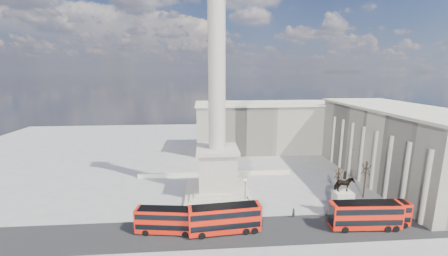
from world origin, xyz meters
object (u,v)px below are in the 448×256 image
red_bus_a (169,220)px  red_bus_c (377,213)px  red_bus_d (366,215)px  nelsons_column (217,138)px  red_bus_b (225,218)px  equestrian_statue (343,200)px  pedestrian_walking (294,213)px  pedestrian_crossing (247,201)px  victorian_lamp (245,190)px  pedestrian_standing (384,211)px

red_bus_a → red_bus_c: 36.62m
red_bus_a → red_bus_d: bearing=5.7°
nelsons_column → red_bus_b: 18.28m
red_bus_c → equestrian_statue: 5.97m
red_bus_a → equestrian_statue: (32.29, 3.62, 0.76)m
pedestrian_walking → pedestrian_crossing: 9.61m
red_bus_a → victorian_lamp: victorian_lamp is taller
red_bus_d → pedestrian_walking: bearing=160.7°
red_bus_a → pedestrian_walking: size_ratio=5.96×
red_bus_a → pedestrian_standing: (40.27, 2.94, -1.48)m
equestrian_statue → pedestrian_standing: 8.32m
red_bus_d → pedestrian_walking: red_bus_d is taller
red_bus_a → pedestrian_crossing: 17.32m
equestrian_statue → red_bus_a: bearing=-173.6°
red_bus_b → red_bus_c: (27.08, 0.20, -0.23)m
victorian_lamp → equestrian_statue: 18.67m
red_bus_c → pedestrian_standing: size_ratio=6.50×
red_bus_c → red_bus_b: bearing=-177.1°
nelsons_column → equestrian_statue: 27.51m
pedestrian_standing → red_bus_b: bearing=-5.5°
red_bus_a → victorian_lamp: size_ratio=1.94×
red_bus_c → red_bus_d: size_ratio=0.92×
red_bus_c → equestrian_statue: bearing=139.3°
red_bus_b → equestrian_statue: equestrian_statue is taller
victorian_lamp → red_bus_a: bearing=-148.9°
red_bus_a → pedestrian_standing: bearing=12.0°
equestrian_statue → victorian_lamp: bearing=164.4°
nelsons_column → red_bus_d: nelsons_column is taller
red_bus_a → red_bus_d: red_bus_d is taller
red_bus_d → red_bus_a: bearing=-179.7°
nelsons_column → pedestrian_standing: size_ratio=28.88×
equestrian_statue → pedestrian_walking: bearing=-177.6°
equestrian_statue → red_bus_d: bearing=-71.2°
pedestrian_standing → equestrian_statue: bearing=-17.0°
nelsons_column → red_bus_a: size_ratio=4.42×
red_bus_a → equestrian_statue: equestrian_statue is taller
red_bus_c → pedestrian_walking: 14.43m
red_bus_c → pedestrian_standing: 5.19m
red_bus_d → pedestrian_crossing: size_ratio=6.46×
nelsons_column → red_bus_d: size_ratio=4.09×
red_bus_b → pedestrian_walking: size_ratio=6.56×
red_bus_d → pedestrian_crossing: red_bus_d is taller
red_bus_b → red_bus_a: bearing=171.0°
nelsons_column → red_bus_b: (0.56, -15.07, -10.32)m
pedestrian_standing → pedestrian_walking: bearing=-13.0°
nelsons_column → red_bus_a: nelsons_column is taller
red_bus_d → pedestrian_standing: size_ratio=7.07×
pedestrian_walking → pedestrian_crossing: (-7.85, 5.54, -0.00)m
red_bus_d → victorian_lamp: (-19.64, 9.90, 0.85)m
red_bus_b → victorian_lamp: size_ratio=2.13×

